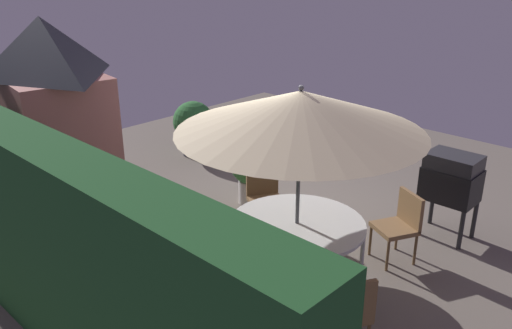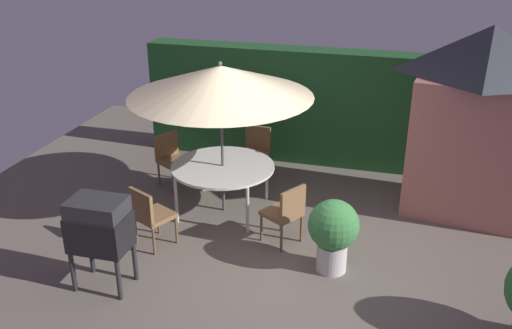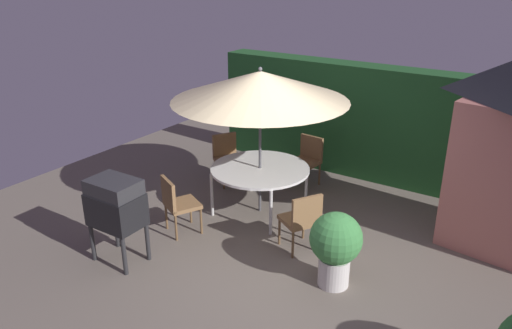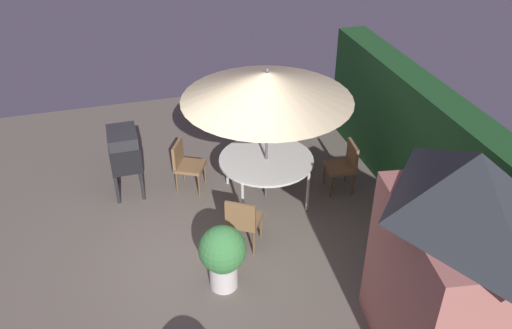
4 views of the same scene
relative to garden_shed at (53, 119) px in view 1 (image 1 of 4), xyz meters
name	(u,v)px [view 1 (image 1 of 4)]	position (x,y,z in m)	size (l,w,h in m)	color
ground_plane	(284,218)	(-2.51, -2.14, -1.48)	(11.00, 11.00, 0.00)	#6B6056
hedge_backdrop	(49,242)	(-2.51, 1.36, -0.42)	(6.64, 0.55, 2.11)	#1E4C23
garden_shed	(53,119)	(0.00, 0.00, 0.00)	(2.10, 1.56, 2.89)	#B26B60
patio_table	(297,226)	(-3.66, -1.02, -0.75)	(1.59, 1.59, 0.77)	white
patio_umbrella	(301,111)	(-3.66, -1.02, 0.62)	(2.71, 2.71, 2.38)	#4C4C51
bbq_grill	(451,179)	(-4.45, -3.29, -0.63)	(0.71, 0.51, 1.20)	black
chair_near_shed	(346,310)	(-4.82, -0.35, -0.95)	(0.63, 0.63, 0.90)	olive
chair_far_side	(401,222)	(-4.29, -2.29, -0.95)	(0.62, 0.62, 0.90)	olive
chair_toward_hedge	(265,195)	(-2.50, -1.72, -0.95)	(0.64, 0.63, 0.90)	olive
chair_toward_house	(199,287)	(-3.52, 0.36, -0.95)	(0.50, 0.51, 0.90)	olive
potted_plant_by_shed	(194,125)	(0.54, -2.99, -0.87)	(0.78, 0.78, 1.06)	#4C4C51
potted_plant_by_grill	(251,168)	(-1.78, -2.19, -0.89)	(0.66, 0.66, 1.00)	silver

